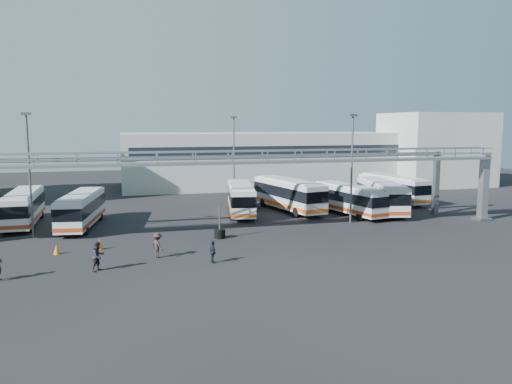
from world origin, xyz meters
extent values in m
plane|color=black|center=(0.00, 0.00, 0.00)|extent=(140.00, 140.00, 0.00)
cube|color=gray|center=(25.00, 5.00, 3.30)|extent=(0.70, 0.70, 6.60)
cube|color=#4C4F54|center=(25.00, 5.00, 0.12)|extent=(1.40, 1.40, 0.25)
cube|color=gray|center=(0.00, 5.00, 6.10)|extent=(50.00, 1.80, 0.22)
cube|color=gray|center=(0.00, 4.15, 7.05)|extent=(50.00, 0.10, 0.10)
cube|color=gray|center=(0.00, 5.85, 7.05)|extent=(50.00, 0.10, 0.10)
cube|color=#4C4F54|center=(0.00, 9.00, 6.30)|extent=(45.00, 0.50, 0.35)
cube|color=#9E9E99|center=(12.00, 38.00, 4.00)|extent=(42.00, 14.00, 8.00)
cube|color=#B2B2AD|center=(38.00, 32.00, 5.50)|extent=(14.00, 12.00, 11.00)
cylinder|color=#4C4F54|center=(-16.00, 8.00, 5.00)|extent=(0.18, 0.18, 10.00)
cube|color=#4C4F54|center=(-16.00, 8.00, 10.10)|extent=(0.70, 0.35, 0.22)
cylinder|color=#4C4F54|center=(12.00, 7.00, 5.00)|extent=(0.18, 0.18, 10.00)
cube|color=#4C4F54|center=(12.00, 7.00, 10.10)|extent=(0.70, 0.35, 0.22)
cylinder|color=#4C4F54|center=(4.00, 22.00, 5.00)|extent=(0.18, 0.18, 10.00)
cube|color=#4C4F54|center=(4.00, 22.00, 10.10)|extent=(0.70, 0.35, 0.22)
cube|color=silver|center=(-17.68, 13.74, 1.72)|extent=(2.59, 10.40, 2.59)
cube|color=black|center=(-17.68, 13.74, 2.02)|extent=(2.65, 10.46, 1.03)
cube|color=#AA3414|center=(-17.68, 13.74, 0.80)|extent=(2.64, 10.45, 0.33)
cube|color=silver|center=(-17.68, 13.74, 3.08)|extent=(2.33, 9.36, 0.15)
cylinder|color=black|center=(-18.65, 10.40, 0.47)|extent=(0.30, 0.95, 0.94)
cylinder|color=black|center=(-16.54, 10.45, 0.47)|extent=(0.30, 0.95, 0.94)
cylinder|color=black|center=(-18.81, 17.02, 0.47)|extent=(0.30, 0.95, 0.94)
cylinder|color=black|center=(-16.70, 17.07, 0.47)|extent=(0.30, 0.95, 0.94)
cube|color=silver|center=(-12.44, 11.36, 1.69)|extent=(3.72, 10.42, 2.55)
cube|color=black|center=(-12.44, 11.36, 1.99)|extent=(3.79, 10.49, 1.02)
cube|color=#AA3414|center=(-12.44, 11.36, 0.79)|extent=(3.78, 10.48, 0.32)
cube|color=silver|center=(-12.44, 11.36, 3.04)|extent=(3.35, 9.38, 0.15)
cylinder|color=black|center=(-13.92, 8.27, 0.46)|extent=(0.40, 0.96, 0.93)
cylinder|color=black|center=(-11.87, 7.98, 0.46)|extent=(0.40, 0.96, 0.93)
cylinder|color=black|center=(-13.01, 14.73, 0.46)|extent=(0.40, 0.96, 0.93)
cylinder|color=black|center=(-10.95, 14.44, 0.46)|extent=(0.40, 0.96, 0.93)
cube|color=silver|center=(3.03, 14.19, 1.72)|extent=(4.12, 10.62, 2.59)
cube|color=black|center=(3.03, 14.19, 2.03)|extent=(4.19, 10.69, 1.04)
cube|color=#EB5B16|center=(3.03, 14.19, 0.80)|extent=(4.17, 10.68, 0.33)
cube|color=silver|center=(3.03, 14.19, 3.09)|extent=(3.70, 9.56, 0.15)
cylinder|color=black|center=(1.41, 11.10, 0.47)|extent=(0.44, 0.98, 0.94)
cylinder|color=black|center=(3.49, 10.74, 0.47)|extent=(0.44, 0.98, 0.94)
cylinder|color=black|center=(2.56, 17.64, 0.47)|extent=(0.44, 0.98, 0.94)
cylinder|color=black|center=(4.64, 17.27, 0.47)|extent=(0.44, 0.98, 0.94)
cube|color=silver|center=(8.37, 14.68, 1.87)|extent=(4.81, 11.53, 2.81)
cube|color=black|center=(8.37, 14.68, 2.20)|extent=(4.88, 11.60, 1.12)
cube|color=#EB5B16|center=(8.37, 14.68, 0.87)|extent=(4.87, 11.59, 0.36)
cube|color=silver|center=(8.37, 14.68, 3.35)|extent=(4.33, 10.38, 0.16)
cylinder|color=black|center=(7.97, 10.92, 0.51)|extent=(0.51, 1.06, 1.02)
cylinder|color=black|center=(10.24, 11.39, 0.51)|extent=(0.51, 1.06, 1.02)
cylinder|color=black|center=(6.49, 17.96, 0.51)|extent=(0.51, 1.06, 1.02)
cylinder|color=black|center=(8.76, 18.44, 0.51)|extent=(0.51, 1.06, 1.02)
cube|color=silver|center=(13.71, 11.07, 1.68)|extent=(4.29, 10.39, 2.53)
cube|color=black|center=(13.71, 11.07, 1.98)|extent=(4.36, 10.46, 1.01)
cube|color=#AA3414|center=(13.71, 11.07, 0.78)|extent=(4.35, 10.45, 0.32)
cube|color=silver|center=(13.71, 11.07, 3.02)|extent=(3.86, 9.35, 0.15)
cylinder|color=black|center=(13.35, 7.68, 0.46)|extent=(0.46, 0.96, 0.92)
cylinder|color=black|center=(15.37, 8.10, 0.46)|extent=(0.46, 0.96, 0.92)
cylinder|color=black|center=(12.04, 14.03, 0.46)|extent=(0.46, 0.96, 0.92)
cylinder|color=black|center=(14.06, 14.45, 0.46)|extent=(0.46, 0.96, 0.92)
cube|color=silver|center=(17.62, 11.45, 1.81)|extent=(4.66, 11.17, 2.72)
cube|color=black|center=(17.62, 11.45, 2.13)|extent=(4.74, 11.24, 1.09)
cube|color=#AA3414|center=(17.62, 11.45, 0.84)|extent=(4.72, 11.23, 0.35)
cube|color=silver|center=(17.62, 11.45, 3.25)|extent=(4.20, 10.05, 0.16)
cylinder|color=black|center=(15.81, 8.27, 0.50)|extent=(0.49, 1.03, 0.99)
cylinder|color=black|center=(18.00, 7.81, 0.50)|extent=(0.49, 1.03, 0.99)
cylinder|color=black|center=(17.25, 15.09, 0.50)|extent=(0.49, 1.03, 0.99)
cylinder|color=black|center=(19.43, 14.63, 0.50)|extent=(0.49, 1.03, 0.99)
cube|color=silver|center=(22.44, 17.51, 1.73)|extent=(3.90, 10.69, 2.61)
cube|color=black|center=(22.44, 17.51, 2.04)|extent=(3.97, 10.76, 1.05)
cube|color=#EB5B16|center=(22.44, 17.51, 0.81)|extent=(3.96, 10.75, 0.33)
cube|color=silver|center=(22.44, 17.51, 3.12)|extent=(3.51, 9.62, 0.15)
cylinder|color=black|center=(21.88, 14.05, 0.48)|extent=(0.42, 0.98, 0.95)
cylinder|color=black|center=(23.99, 14.36, 0.48)|extent=(0.42, 0.98, 0.95)
cylinder|color=black|center=(20.88, 20.66, 0.48)|extent=(0.42, 0.98, 0.95)
cylinder|color=black|center=(22.99, 20.98, 0.48)|extent=(0.42, 0.98, 0.95)
imported|color=#28202D|center=(-10.32, -3.30, 0.96)|extent=(1.17, 1.17, 1.91)
imported|color=#2E1E20|center=(-6.47, -1.05, 0.88)|extent=(1.14, 1.32, 1.77)
imported|color=black|center=(-2.98, -3.37, 0.77)|extent=(0.58, 0.96, 1.53)
cone|color=orange|center=(-13.44, 1.78, 0.36)|extent=(0.47, 0.47, 0.71)
cone|color=orange|center=(-10.53, 2.42, 0.39)|extent=(0.52, 0.52, 0.78)
cylinder|color=black|center=(-1.16, 3.84, 0.13)|extent=(0.92, 0.92, 0.22)
cylinder|color=black|center=(-1.16, 3.84, 0.37)|extent=(0.92, 0.92, 0.22)
cylinder|color=black|center=(-1.16, 3.84, 0.61)|extent=(0.92, 0.92, 0.22)
cylinder|color=#4C4F54|center=(-1.16, 3.84, 1.31)|extent=(0.13, 0.13, 2.62)
camera|label=1|loc=(-8.48, -35.61, 9.22)|focal=35.00mm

